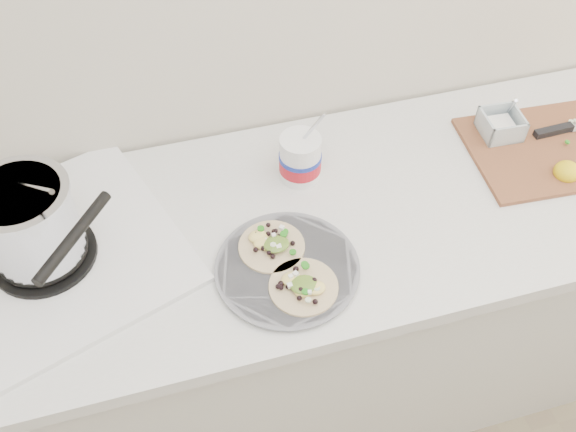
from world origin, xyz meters
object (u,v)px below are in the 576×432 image
object	(u,v)px
tub	(301,156)
stove	(35,236)
taco_plate	(287,266)
cutboard	(553,142)

from	to	relation	value
tub	stove	bearing A→B (deg)	-170.90
stove	taco_plate	size ratio (longest dim) A/B	2.19
stove	tub	distance (m)	0.62
taco_plate	tub	bearing A→B (deg)	67.57
tub	cutboard	world-z (taller)	tub
taco_plate	stove	bearing A→B (deg)	161.31
tub	cutboard	xyz separation A→B (m)	(0.65, -0.07, -0.05)
cutboard	taco_plate	bearing A→B (deg)	-162.18
tub	cutboard	bearing A→B (deg)	-6.58
stove	cutboard	distance (m)	1.26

